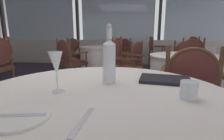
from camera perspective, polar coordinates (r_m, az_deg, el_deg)
ground_plane at (r=2.10m, az=-6.72°, el=-17.32°), size 14.08×14.08×0.00m
window_wall_far at (r=5.86m, az=1.92°, el=12.79°), size 9.02×0.14×2.74m
side_plate at (r=0.68m, az=-28.88°, el=-13.94°), size 0.20×0.20×0.01m
butter_knife at (r=0.68m, az=-28.93°, el=-13.54°), size 0.17×0.05×0.00m
dinner_fork at (r=0.59m, az=-10.17°, el=-16.97°), size 0.04×0.20×0.00m
water_bottle at (r=0.98m, az=-0.98°, el=3.57°), size 0.08×0.08×0.35m
wine_glass at (r=0.86m, az=-18.72°, el=1.94°), size 0.07×0.07×0.20m
water_tumbler at (r=0.83m, az=24.95°, el=-6.23°), size 0.08×0.08×0.08m
menu_book at (r=1.09m, az=17.77°, el=-3.12°), size 0.33×0.25×0.02m
background_table_0 at (r=4.13m, az=-4.06°, el=2.96°), size 1.00×1.00×0.74m
dining_chair_0_0 at (r=3.54m, az=6.83°, el=3.83°), size 0.64×0.65×0.89m
dining_chair_0_1 at (r=4.82m, az=3.54°, el=6.33°), size 0.65×0.64×0.93m
dining_chair_0_2 at (r=4.79m, az=-12.20°, el=6.19°), size 0.64×0.65×0.93m
dining_chair_0_3 at (r=3.50m, az=-14.64°, el=3.89°), size 0.65×0.64×0.94m
background_table_1 at (r=2.65m, az=23.84°, el=-3.26°), size 1.05×1.05×0.74m
dining_chair_1_1 at (r=3.54m, az=23.72°, el=3.20°), size 0.62×0.57×0.91m
dining_chair_1_2 at (r=2.74m, az=3.85°, el=2.53°), size 0.57×0.62×0.99m
dining_chair_1_3 at (r=1.69m, az=25.11°, el=-5.40°), size 0.62×0.57×0.94m
background_table_3 at (r=5.10m, az=25.60°, el=3.54°), size 1.15×1.15×0.74m
dining_chair_3_1 at (r=6.08m, az=25.76°, el=6.61°), size 0.63×0.58×0.98m
dining_chair_3_2 at (r=5.17m, az=14.55°, el=6.67°), size 0.58×0.63×0.97m
dining_chair_3_3 at (r=4.08m, az=25.85°, el=4.28°), size 0.63×0.58×0.96m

